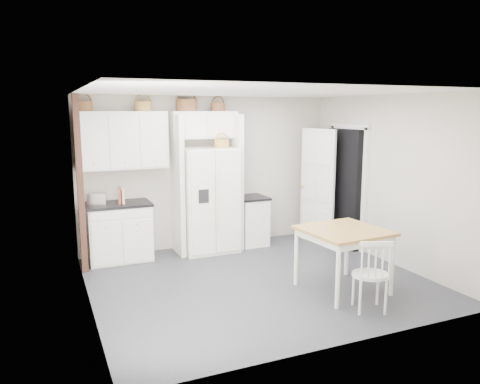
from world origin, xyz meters
name	(u,v)px	position (x,y,z in m)	size (l,w,h in m)	color
floor	(258,280)	(0.00, 0.00, 0.00)	(4.50, 4.50, 0.00)	#2F3139
ceiling	(259,92)	(0.00, 0.00, 2.60)	(4.50, 4.50, 0.00)	white
wall_back	(209,172)	(0.00, 2.00, 1.30)	(4.50, 4.50, 0.00)	#B2ADA1
wall_left	(86,202)	(-2.25, 0.00, 1.30)	(4.00, 4.00, 0.00)	#B2ADA1
wall_right	(390,180)	(2.25, 0.00, 1.30)	(4.00, 4.00, 0.00)	#B2ADA1
refrigerator	(208,200)	(-0.15, 1.65, 0.88)	(0.91, 0.73, 1.76)	white
base_cab_left	(119,233)	(-1.63, 1.70, 0.45)	(0.96, 0.61, 0.89)	white
base_cab_right	(251,221)	(0.68, 1.70, 0.41)	(0.47, 0.57, 0.83)	white
dining_table	(343,260)	(0.88, -0.76, 0.42)	(1.00, 1.00, 0.83)	olive
windsor_chair	(370,275)	(0.80, -1.41, 0.44)	(0.43, 0.39, 0.88)	white
counter_left	(118,204)	(-1.63, 1.70, 0.91)	(1.00, 0.65, 0.04)	black
counter_right	(251,198)	(0.68, 1.70, 0.85)	(0.51, 0.60, 0.04)	black
toaster	(97,199)	(-1.95, 1.63, 1.03)	(0.27, 0.16, 0.19)	silver
cookbook_red	(120,196)	(-1.61, 1.62, 1.06)	(0.04, 0.17, 0.26)	#9A3926
cookbook_cream	(122,196)	(-1.57, 1.62, 1.05)	(0.03, 0.15, 0.23)	beige
basket_upper_a	(84,106)	(-2.05, 1.83, 2.42)	(0.26, 0.26, 0.15)	brown
basket_upper_c	(143,106)	(-1.15, 1.83, 2.43)	(0.27, 0.27, 0.15)	olive
basket_bridge_a	(187,105)	(-0.44, 1.83, 2.45)	(0.35, 0.35, 0.19)	brown
basket_bridge_b	(218,107)	(0.11, 1.83, 2.42)	(0.24, 0.24, 0.14)	brown
basket_fridge_b	(222,144)	(0.06, 1.55, 1.82)	(0.24, 0.24, 0.13)	olive
upper_cabinet	(122,140)	(-1.50, 1.83, 1.90)	(1.40, 0.34, 0.90)	white
bridge_cabinet	(204,125)	(-0.15, 1.83, 2.12)	(1.12, 0.34, 0.45)	white
fridge_panel_left	(178,185)	(-0.66, 1.70, 1.15)	(0.08, 0.60, 2.30)	white
fridge_panel_right	(235,182)	(0.36, 1.70, 1.15)	(0.08, 0.60, 2.30)	white
trim_post	(80,185)	(-2.20, 1.35, 1.30)	(0.09, 0.09, 2.60)	#46241B
doorway_void	(345,188)	(2.16, 1.00, 1.02)	(0.18, 0.85, 2.05)	black
door_slab	(317,187)	(1.80, 1.33, 1.02)	(0.80, 0.04, 2.05)	white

